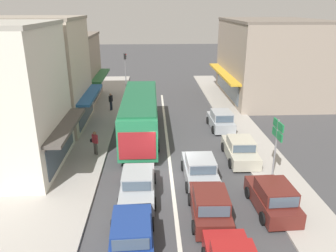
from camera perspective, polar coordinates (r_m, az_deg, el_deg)
The scene contains 19 objects.
ground_plane at distance 20.22m, azimuth 0.47°, elevation -7.77°, with size 140.00×140.00×0.00m, color #3F3F42.
lane_centre_line at distance 23.82m, azimuth -0.07°, elevation -3.24°, with size 0.20×28.00×0.01m, color silver.
sidewalk_left at distance 26.26m, azimuth -15.28°, elevation -1.54°, with size 5.20×44.00×0.14m, color #A39E96.
kerb_right at distance 26.62m, azimuth 13.18°, elevation -1.08°, with size 2.80×44.00×0.12m, color #A39E96.
shopfront_mid_block at distance 28.16m, azimuth -21.93°, elevation 8.28°, with size 8.33×7.17×8.73m.
shopfront_far_end at distance 35.51m, azimuth -17.90°, elevation 9.42°, with size 7.82×7.58×6.84m.
building_right_far at distance 36.96m, azimuth 17.37°, elevation 10.95°, with size 10.00×12.55×8.21m.
city_bus at distance 24.76m, azimuth -4.89°, elevation 2.26°, with size 2.77×10.86×3.23m.
hatchback_adjacent_lane_trail at distance 15.84m, azimuth 7.29°, elevation -13.65°, with size 1.91×3.75×1.54m.
sedan_queue_far_back at distance 14.06m, azimuth -6.35°, elevation -18.84°, with size 2.02×4.26×1.47m.
sedan_behind_bus_mid at distance 18.95m, azimuth 5.61°, elevation -7.66°, with size 1.93×4.22×1.47m.
sedan_behind_bus_near at distance 17.50m, azimuth -5.27°, elevation -10.18°, with size 1.92×4.21×1.47m.
parked_hatchback_kerb_front at distance 17.07m, azimuth 17.78°, elevation -11.83°, with size 1.92×3.75×1.54m.
parked_sedan_kerb_second at distance 21.89m, azimuth 12.46°, elevation -4.07°, with size 1.98×4.24×1.47m.
parked_hatchback_kerb_third at distance 27.00m, azimuth 9.19°, elevation 0.98°, with size 1.89×3.74×1.54m.
traffic_light_downstreet at distance 40.05m, azimuth -7.45°, elevation 10.53°, with size 0.33×0.24×4.20m.
directional_road_sign at distance 19.27m, azimuth 18.49°, elevation -1.50°, with size 0.10×1.40×3.60m.
pedestrian_with_handbag_near at distance 22.15m, azimuth -12.60°, elevation -2.64°, with size 0.58×0.52×1.63m.
pedestrian_browsing_midblock at distance 31.42m, azimuth -9.93°, elevation 4.37°, with size 0.36×0.51×1.63m.
Camera 1 is at (-1.02, -17.82, 9.50)m, focal length 35.00 mm.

